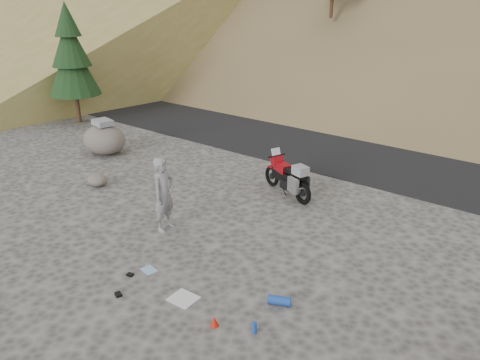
# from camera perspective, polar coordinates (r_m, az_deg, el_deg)

# --- Properties ---
(ground) EXTENTS (140.00, 140.00, 0.00)m
(ground) POSITION_cam_1_polar(r_m,az_deg,el_deg) (11.27, -6.49, -6.79)
(ground) COLOR #44423F
(ground) RESTS_ON ground
(road) EXTENTS (120.00, 7.00, 0.05)m
(road) POSITION_cam_1_polar(r_m,az_deg,el_deg) (18.23, 13.73, 4.19)
(road) COLOR black
(road) RESTS_ON ground
(conifer_verge) EXTENTS (2.20, 2.20, 5.04)m
(conifer_verge) POSITION_cam_1_polar(r_m,az_deg,el_deg) (21.51, -19.92, 14.12)
(conifer_verge) COLOR #3A2515
(conifer_verge) RESTS_ON ground
(motorcycle) EXTENTS (2.00, 1.01, 1.24)m
(motorcycle) POSITION_cam_1_polar(r_m,az_deg,el_deg) (13.19, 6.00, 0.24)
(motorcycle) COLOR black
(motorcycle) RESTS_ON ground
(man) EXTENTS (0.54, 0.73, 1.83)m
(man) POSITION_cam_1_polar(r_m,az_deg,el_deg) (11.67, -8.98, -5.87)
(man) COLOR gray
(man) RESTS_ON ground
(boulder) EXTENTS (2.00, 1.87, 1.22)m
(boulder) POSITION_cam_1_polar(r_m,az_deg,el_deg) (17.28, -16.20, 4.83)
(boulder) COLOR #5C574F
(boulder) RESTS_ON ground
(small_rock) EXTENTS (0.75, 0.72, 0.37)m
(small_rock) POSITION_cam_1_polar(r_m,az_deg,el_deg) (14.55, -17.00, 0.02)
(small_rock) COLOR #5C574F
(small_rock) RESTS_ON ground
(gear_white_cloth) EXTENTS (0.53, 0.47, 0.02)m
(gear_white_cloth) POSITION_cam_1_polar(r_m,az_deg,el_deg) (9.19, -6.90, -14.15)
(gear_white_cloth) COLOR white
(gear_white_cloth) RESTS_ON ground
(gear_blue_mat) EXTENTS (0.46, 0.33, 0.17)m
(gear_blue_mat) POSITION_cam_1_polar(r_m,az_deg,el_deg) (8.98, 4.82, -14.42)
(gear_blue_mat) COLOR #1B47A7
(gear_blue_mat) RESTS_ON ground
(gear_bottle) EXTENTS (0.08, 0.08, 0.22)m
(gear_bottle) POSITION_cam_1_polar(r_m,az_deg,el_deg) (8.33, 1.77, -17.55)
(gear_bottle) COLOR #1B47A7
(gear_bottle) RESTS_ON ground
(gear_funnel) EXTENTS (0.19, 0.19, 0.20)m
(gear_funnel) POSITION_cam_1_polar(r_m,az_deg,el_deg) (8.48, -3.14, -16.80)
(gear_funnel) COLOR red
(gear_funnel) RESTS_ON ground
(gear_glove_a) EXTENTS (0.19, 0.16, 0.04)m
(gear_glove_a) POSITION_cam_1_polar(r_m,az_deg,el_deg) (9.51, -14.62, -13.34)
(gear_glove_a) COLOR black
(gear_glove_a) RESTS_ON ground
(gear_glove_b) EXTENTS (0.15, 0.12, 0.04)m
(gear_glove_b) POSITION_cam_1_polar(r_m,az_deg,el_deg) (10.02, -13.26, -11.17)
(gear_glove_b) COLOR black
(gear_glove_b) RESTS_ON ground
(gear_blue_cloth) EXTENTS (0.37, 0.30, 0.01)m
(gear_blue_cloth) POSITION_cam_1_polar(r_m,az_deg,el_deg) (10.12, -11.03, -10.71)
(gear_blue_cloth) COLOR #8DB7DB
(gear_blue_cloth) RESTS_ON ground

